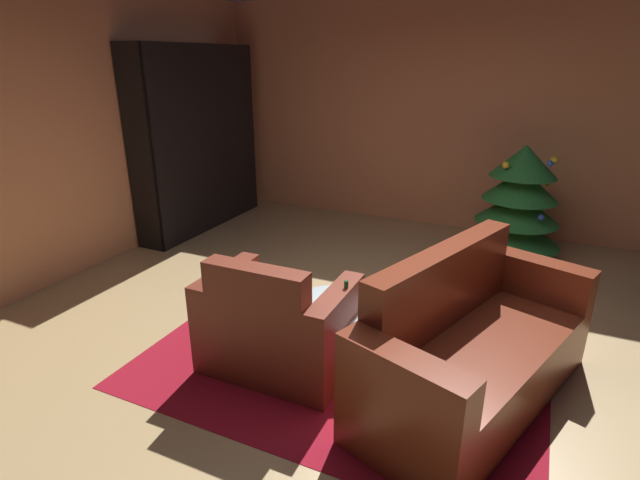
# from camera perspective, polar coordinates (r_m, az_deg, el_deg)

# --- Properties ---
(ground_plane) EXTENTS (7.64, 7.64, 0.00)m
(ground_plane) POSITION_cam_1_polar(r_m,az_deg,el_deg) (3.81, 5.36, -12.51)
(ground_plane) COLOR tan
(wall_back) EXTENTS (6.41, 0.06, 2.79)m
(wall_back) POSITION_cam_1_polar(r_m,az_deg,el_deg) (6.36, 15.90, 13.71)
(wall_back) COLOR tan
(wall_back) RESTS_ON ground
(wall_left) EXTENTS (0.06, 6.48, 2.79)m
(wall_left) POSITION_cam_1_polar(r_m,az_deg,el_deg) (5.21, -29.63, 10.50)
(wall_left) COLOR tan
(wall_left) RESTS_ON ground
(area_rug) EXTENTS (2.79, 1.93, 0.01)m
(area_rug) POSITION_cam_1_polar(r_m,az_deg,el_deg) (3.64, 2.38, -14.08)
(area_rug) COLOR maroon
(area_rug) RESTS_ON ground
(bookshelf_unit) EXTENTS (0.38, 2.00, 2.23)m
(bookshelf_unit) POSITION_cam_1_polar(r_m,az_deg,el_deg) (6.46, -13.28, 11.14)
(bookshelf_unit) COLOR black
(bookshelf_unit) RESTS_ON ground
(armchair_red) EXTENTS (1.00, 0.70, 0.87)m
(armchair_red) POSITION_cam_1_polar(r_m,az_deg,el_deg) (3.45, -5.08, -10.22)
(armchair_red) COLOR maroon
(armchair_red) RESTS_ON ground
(couch_red) EXTENTS (1.33, 1.99, 0.96)m
(couch_red) POSITION_cam_1_polar(r_m,az_deg,el_deg) (3.30, 17.25, -12.34)
(couch_red) COLOR maroon
(couch_red) RESTS_ON ground
(coffee_table) EXTENTS (0.73, 0.73, 0.41)m
(coffee_table) POSITION_cam_1_polar(r_m,az_deg,el_deg) (3.51, 2.19, -8.37)
(coffee_table) COLOR black
(coffee_table) RESTS_ON ground
(book_stack_on_table) EXTENTS (0.22, 0.19, 0.12)m
(book_stack_on_table) POSITION_cam_1_polar(r_m,az_deg,el_deg) (3.48, 2.40, -6.85)
(book_stack_on_table) COLOR #378653
(book_stack_on_table) RESTS_ON coffee_table
(bottle_on_table) EXTENTS (0.07, 0.07, 0.30)m
(bottle_on_table) POSITION_cam_1_polar(r_m,az_deg,el_deg) (3.26, 3.03, -7.66)
(bottle_on_table) COLOR #1E5627
(bottle_on_table) RESTS_ON coffee_table
(decorated_tree) EXTENTS (0.96, 0.96, 1.23)m
(decorated_tree) POSITION_cam_1_polar(r_m,az_deg,el_deg) (5.66, 22.21, 4.15)
(decorated_tree) COLOR brown
(decorated_tree) RESTS_ON ground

